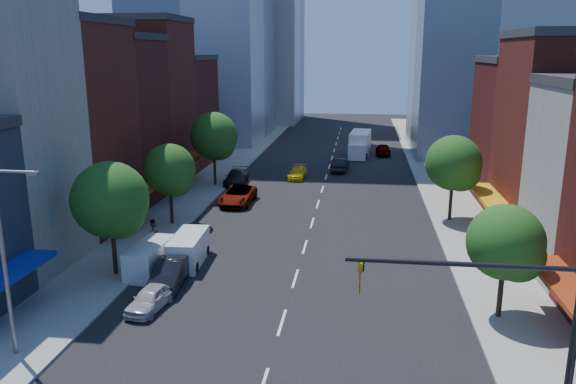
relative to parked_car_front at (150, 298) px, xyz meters
name	(u,v)px	position (x,y,z in m)	size (l,w,h in m)	color
sidewalk_left	(216,177)	(-5.00, 33.38, -0.57)	(5.00, 120.00, 0.15)	gray
sidewalk_right	(440,183)	(20.00, 33.38, -0.57)	(5.00, 120.00, 0.15)	gray
bldg_left_2	(46,129)	(-13.50, 13.88, 7.35)	(12.00, 9.00, 16.00)	#5B1E15
bldg_left_3	(96,123)	(-13.50, 22.38, 6.85)	(12.00, 8.00, 15.00)	#4C1313
bldg_left_4	(131,104)	(-13.50, 30.88, 7.85)	(12.00, 9.00, 17.00)	#5B1E15
bldg_left_5	(162,113)	(-13.50, 40.38, 5.85)	(12.00, 10.00, 13.00)	#4C1313
bldg_right_3	(546,134)	(28.50, 27.38, 5.85)	(12.00, 10.00, 13.00)	#4C1313
traffic_signal	(550,377)	(17.44, -11.12, 3.51)	(7.24, 2.24, 8.00)	black
streetlight	(6,251)	(-4.31, -5.62, 4.63)	(2.25, 0.25, 9.00)	slate
tree_left_near	(112,203)	(-3.85, 4.30, 4.22)	(4.80, 4.80, 7.30)	black
tree_left_mid	(171,172)	(-3.85, 15.30, 3.88)	(4.20, 4.20, 6.65)	black
tree_left_far	(215,138)	(-3.85, 29.30, 4.56)	(5.00, 5.00, 7.75)	black
tree_right_near	(508,246)	(19.15, 1.30, 3.54)	(4.00, 4.00, 6.20)	black
tree_right_far	(455,165)	(19.15, 19.30, 4.22)	(4.60, 4.60, 7.20)	black
parked_car_front	(150,298)	(0.00, 0.00, 0.00)	(1.53, 3.80, 1.30)	#B3B4B8
parked_car_second	(170,273)	(0.00, 3.33, 0.14)	(1.68, 4.81, 1.58)	black
parked_car_third	(238,195)	(0.00, 22.61, 0.17)	(2.72, 5.89, 1.64)	#999999
parked_car_rear	(236,177)	(-1.93, 30.46, 0.12)	(2.16, 5.30, 1.54)	black
cargo_van_near	(188,250)	(0.01, 7.01, 0.35)	(2.14, 4.83, 2.02)	silver
cargo_van_far	(149,259)	(-2.00, 5.10, 0.31)	(2.00, 4.62, 1.94)	silver
taxi	(297,173)	(4.32, 34.22, 0.00)	(1.81, 4.45, 1.29)	yellow
traffic_car_oncoming	(341,165)	(9.00, 38.76, 0.14)	(1.67, 4.78, 1.57)	black
traffic_car_far	(383,149)	(14.43, 50.35, 0.16)	(1.90, 4.73, 1.61)	#999999
box_truck	(360,145)	(11.18, 49.23, 0.92)	(3.11, 8.39, 3.31)	white
pedestrian_far	(153,232)	(-3.60, 9.97, 0.48)	(0.95, 0.74, 1.95)	#999999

